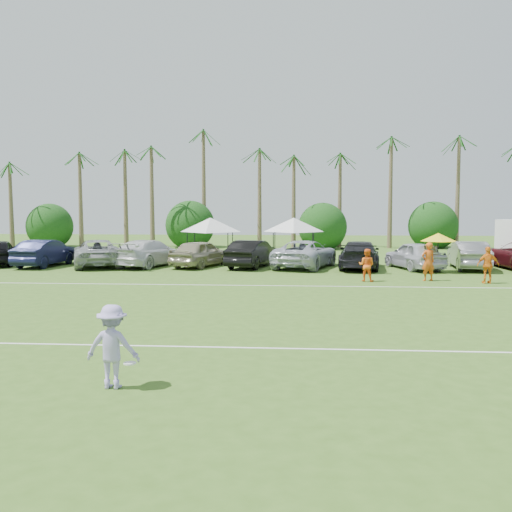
{
  "coord_description": "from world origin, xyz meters",
  "views": [
    {
      "loc": [
        3.79,
        -13.21,
        3.91
      ],
      "look_at": [
        1.94,
        12.21,
        1.6
      ],
      "focal_mm": 40.0,
      "sensor_mm": 36.0,
      "label": 1
    }
  ],
  "objects": [
    {
      "name": "ground",
      "position": [
        0.0,
        0.0,
        0.0
      ],
      "size": [
        120.0,
        120.0,
        0.0
      ],
      "primitive_type": "plane",
      "color": "#395D1C",
      "rests_on": "ground"
    },
    {
      "name": "field_lines",
      "position": [
        0.0,
        8.0,
        0.01
      ],
      "size": [
        80.0,
        12.1,
        0.01
      ],
      "color": "white",
      "rests_on": "ground"
    },
    {
      "name": "palm_tree_0",
      "position": [
        -22.0,
        38.0,
        7.48
      ],
      "size": [
        2.4,
        2.4,
        8.9
      ],
      "color": "brown",
      "rests_on": "ground"
    },
    {
      "name": "palm_tree_1",
      "position": [
        -17.0,
        38.0,
        8.35
      ],
      "size": [
        2.4,
        2.4,
        9.9
      ],
      "color": "brown",
      "rests_on": "ground"
    },
    {
      "name": "palm_tree_2",
      "position": [
        -12.0,
        38.0,
        9.21
      ],
      "size": [
        2.4,
        2.4,
        10.9
      ],
      "color": "brown",
      "rests_on": "ground"
    },
    {
      "name": "palm_tree_3",
      "position": [
        -8.0,
        38.0,
        10.06
      ],
      "size": [
        2.4,
        2.4,
        11.9
      ],
      "color": "brown",
      "rests_on": "ground"
    },
    {
      "name": "palm_tree_4",
      "position": [
        -4.0,
        38.0,
        7.48
      ],
      "size": [
        2.4,
        2.4,
        8.9
      ],
      "color": "brown",
      "rests_on": "ground"
    },
    {
      "name": "palm_tree_5",
      "position": [
        0.0,
        38.0,
        8.35
      ],
      "size": [
        2.4,
        2.4,
        9.9
      ],
      "color": "brown",
      "rests_on": "ground"
    },
    {
      "name": "palm_tree_6",
      "position": [
        4.0,
        38.0,
        9.21
      ],
      "size": [
        2.4,
        2.4,
        10.9
      ],
      "color": "brown",
      "rests_on": "ground"
    },
    {
      "name": "palm_tree_7",
      "position": [
        8.0,
        38.0,
        10.06
      ],
      "size": [
        2.4,
        2.4,
        11.9
      ],
      "color": "brown",
      "rests_on": "ground"
    },
    {
      "name": "palm_tree_8",
      "position": [
        13.0,
        38.0,
        7.48
      ],
      "size": [
        2.4,
        2.4,
        8.9
      ],
      "color": "brown",
      "rests_on": "ground"
    },
    {
      "name": "palm_tree_9",
      "position": [
        18.0,
        38.0,
        8.35
      ],
      "size": [
        2.4,
        2.4,
        9.9
      ],
      "color": "brown",
      "rests_on": "ground"
    },
    {
      "name": "bush_tree_0",
      "position": [
        -19.0,
        39.0,
        1.8
      ],
      "size": [
        4.0,
        4.0,
        4.0
      ],
      "color": "brown",
      "rests_on": "ground"
    },
    {
      "name": "bush_tree_1",
      "position": [
        -6.0,
        39.0,
        1.8
      ],
      "size": [
        4.0,
        4.0,
        4.0
      ],
      "color": "brown",
      "rests_on": "ground"
    },
    {
      "name": "bush_tree_2",
      "position": [
        6.0,
        39.0,
        1.8
      ],
      "size": [
        4.0,
        4.0,
        4.0
      ],
      "color": "brown",
      "rests_on": "ground"
    },
    {
      "name": "bush_tree_3",
      "position": [
        16.0,
        39.0,
        1.8
      ],
      "size": [
        4.0,
        4.0,
        4.0
      ],
      "color": "brown",
      "rests_on": "ground"
    },
    {
      "name": "sideline_player_a",
      "position": [
        10.49,
        16.4,
        0.99
      ],
      "size": [
        0.82,
        0.65,
        1.98
      ],
      "primitive_type": "imported",
      "rotation": [
        0.0,
        0.0,
        3.41
      ],
      "color": "#D45417",
      "rests_on": "ground"
    },
    {
      "name": "sideline_player_b",
      "position": [
        7.31,
        15.95,
        0.83
      ],
      "size": [
        0.98,
        0.88,
        1.66
      ],
      "primitive_type": "imported",
      "rotation": [
        0.0,
        0.0,
        2.78
      ],
      "color": "orange",
      "rests_on": "ground"
    },
    {
      "name": "sideline_player_c",
      "position": [
        13.23,
        15.61,
        0.92
      ],
      "size": [
        1.09,
        0.48,
        1.83
      ],
      "primitive_type": "imported",
      "rotation": [
        0.0,
        0.0,
        3.17
      ],
      "color": "orange",
      "rests_on": "ground"
    },
    {
      "name": "canopy_tent_left",
      "position": [
        -2.3,
        26.47,
        2.99
      ],
      "size": [
        4.3,
        4.3,
        3.49
      ],
      "color": "black",
      "rests_on": "ground"
    },
    {
      "name": "canopy_tent_right",
      "position": [
        3.52,
        27.36,
        2.97
      ],
      "size": [
        4.28,
        4.28,
        3.47
      ],
      "color": "black",
      "rests_on": "ground"
    },
    {
      "name": "market_umbrella",
      "position": [
        11.86,
        20.11,
        2.04
      ],
      "size": [
        2.04,
        2.04,
        2.27
      ],
      "color": "black",
      "rests_on": "ground"
    },
    {
      "name": "frisbee_player",
      "position": [
        -0.12,
        -1.57,
        0.9
      ],
      "size": [
        1.2,
        0.73,
        1.8
      ],
      "rotation": [
        0.0,
        0.0,
        3.08
      ],
      "color": "#AB9CDE",
      "rests_on": "ground"
    },
    {
      "name": "parked_car_1",
      "position": [
        -12.16,
        21.72,
        0.85
      ],
      "size": [
        2.37,
        5.32,
        1.7
      ],
      "primitive_type": "imported",
      "rotation": [
        0.0,
        0.0,
        3.03
      ],
      "color": "#111533",
      "rests_on": "ground"
    },
    {
      "name": "parked_car_2",
      "position": [
        -8.88,
        21.95,
        0.85
      ],
      "size": [
        4.87,
        6.71,
        1.7
      ],
      "primitive_type": "imported",
      "rotation": [
        0.0,
        0.0,
        3.52
      ],
      "color": "#999B9E",
      "rests_on": "ground"
    },
    {
      "name": "parked_car_3",
      "position": [
        -5.59,
        22.15,
        0.85
      ],
      "size": [
        4.12,
        6.3,
        1.7
      ],
      "primitive_type": "imported",
      "rotation": [
        0.0,
        0.0,
        2.82
      ],
      "color": "silver",
      "rests_on": "ground"
    },
    {
      "name": "parked_car_4",
      "position": [
        -2.3,
        22.18,
        0.85
      ],
      "size": [
        3.72,
        5.37,
        1.7
      ],
      "primitive_type": "imported",
      "rotation": [
        0.0,
        0.0,
        2.76
      ],
      "color": "tan",
      "rests_on": "ground"
    },
    {
      "name": "parked_car_5",
      "position": [
        0.99,
        22.08,
        0.85
      ],
      "size": [
        3.15,
        5.44,
        1.7
      ],
      "primitive_type": "imported",
      "rotation": [
        0.0,
        0.0,
        2.86
      ],
      "color": "black",
      "rests_on": "ground"
    },
    {
      "name": "parked_car_6",
      "position": [
        4.28,
        22.16,
        0.85
      ],
      "size": [
        4.56,
        6.68,
        1.7
      ],
      "primitive_type": "imported",
      "rotation": [
        0.0,
        0.0,
        2.83
      ],
      "color": "#B2B6C2",
      "rests_on": "ground"
    },
    {
      "name": "parked_car_7",
      "position": [
        7.57,
        21.84,
        0.85
      ],
      "size": [
        3.09,
        6.1,
        1.7
      ],
      "primitive_type": "imported",
      "rotation": [
        0.0,
        0.0,
        3.02
      ],
      "color": "black",
      "rests_on": "ground"
    },
    {
      "name": "parked_car_8",
      "position": [
        10.86,
        21.71,
        0.85
      ],
      "size": [
        3.31,
        5.34,
        1.7
      ],
      "primitive_type": "imported",
      "rotation": [
        0.0,
        0.0,
        3.42
      ],
      "color": "silver",
      "rests_on": "ground"
    },
    {
      "name": "parked_car_9",
      "position": [
        14.15,
        22.01,
        0.85
      ],
      "size": [
        2.3,
        5.3,
        1.7
      ],
      "primitive_type": "imported",
      "rotation": [
        0.0,
        0.0,
        3.04
      ],
      "color": "slate",
      "rests_on": "ground"
    }
  ]
}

